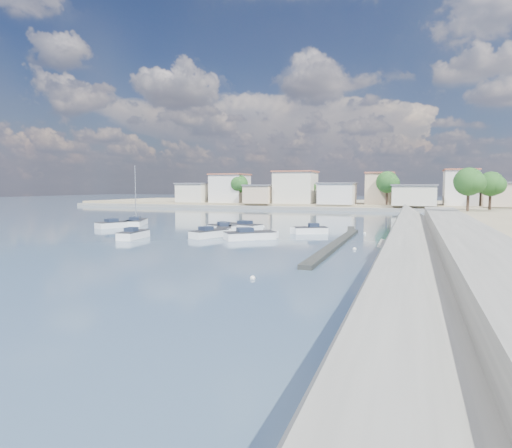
% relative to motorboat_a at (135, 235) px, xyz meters
% --- Properties ---
extents(ground, '(400.00, 400.00, 0.00)m').
position_rel_motorboat_a_xyz_m(ground, '(15.02, 31.72, -0.38)').
color(ground, '#2C4159').
rests_on(ground, ground).
extents(seawall_walkway, '(5.00, 90.00, 1.80)m').
position_rel_motorboat_a_xyz_m(seawall_walkway, '(33.52, 4.72, 0.52)').
color(seawall_walkway, slate).
rests_on(seawall_walkway, ground).
extents(breakwater, '(2.00, 31.02, 0.35)m').
position_rel_motorboat_a_xyz_m(breakwater, '(21.92, 4.41, -0.21)').
color(breakwater, black).
rests_on(breakwater, ground).
extents(far_shore_land, '(160.00, 40.00, 1.40)m').
position_rel_motorboat_a_xyz_m(far_shore_land, '(15.02, 83.72, 0.32)').
color(far_shore_land, gray).
rests_on(far_shore_land, ground).
extents(far_shore_quay, '(160.00, 2.50, 0.80)m').
position_rel_motorboat_a_xyz_m(far_shore_quay, '(15.02, 62.72, 0.02)').
color(far_shore_quay, slate).
rests_on(far_shore_quay, ground).
extents(far_town, '(113.01, 12.80, 8.35)m').
position_rel_motorboat_a_xyz_m(far_town, '(25.73, 68.64, 4.56)').
color(far_town, beige).
rests_on(far_town, far_shore_land).
extents(shore_trees, '(74.56, 38.32, 7.92)m').
position_rel_motorboat_a_xyz_m(shore_trees, '(23.36, 59.83, 5.84)').
color(shore_trees, '#38281E').
rests_on(shore_trees, ground).
extents(motorboat_a, '(2.24, 5.00, 1.48)m').
position_rel_motorboat_a_xyz_m(motorboat_a, '(0.00, 0.00, 0.00)').
color(motorboat_a, white).
rests_on(motorboat_a, ground).
extents(motorboat_b, '(3.35, 5.08, 1.48)m').
position_rel_motorboat_a_xyz_m(motorboat_b, '(7.46, 3.83, -0.00)').
color(motorboat_b, white).
rests_on(motorboat_b, ground).
extents(motorboat_c, '(6.22, 3.77, 1.48)m').
position_rel_motorboat_a_xyz_m(motorboat_c, '(7.47, 12.56, 0.00)').
color(motorboat_c, white).
rests_on(motorboat_c, ground).
extents(motorboat_d, '(4.41, 3.34, 1.48)m').
position_rel_motorboat_a_xyz_m(motorboat_d, '(17.04, 11.17, -0.00)').
color(motorboat_d, white).
rests_on(motorboat_d, ground).
extents(motorboat_e, '(3.96, 5.59, 1.48)m').
position_rel_motorboat_a_xyz_m(motorboat_e, '(-10.02, 9.73, -0.00)').
color(motorboat_e, white).
rests_on(motorboat_e, ground).
extents(motorboat_f, '(4.55, 3.63, 1.48)m').
position_rel_motorboat_a_xyz_m(motorboat_f, '(5.78, 10.03, -0.00)').
color(motorboat_f, white).
rests_on(motorboat_f, ground).
extents(motorboat_g, '(3.44, 5.12, 1.48)m').
position_rel_motorboat_a_xyz_m(motorboat_g, '(7.27, 7.91, 0.00)').
color(motorboat_g, white).
rests_on(motorboat_g, ground).
extents(motorboat_h, '(5.57, 5.12, 1.48)m').
position_rel_motorboat_a_xyz_m(motorboat_h, '(12.51, 3.82, -0.00)').
color(motorboat_h, white).
rests_on(motorboat_h, ground).
extents(sailboat, '(4.90, 7.27, 9.00)m').
position_rel_motorboat_a_xyz_m(sailboat, '(-9.73, 13.90, 0.03)').
color(sailboat, white).
rests_on(sailboat, ground).
extents(mooring_buoys, '(18.64, 34.55, 0.34)m').
position_rel_motorboat_a_xyz_m(mooring_buoys, '(19.75, 6.64, -0.33)').
color(mooring_buoys, white).
rests_on(mooring_buoys, ground).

